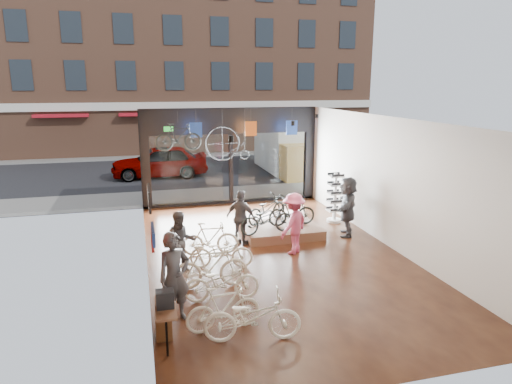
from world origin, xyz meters
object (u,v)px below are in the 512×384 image
object	(u,v)px
floor_bike_0	(252,317)
floor_bike_5	(210,239)
customer_3	(294,223)
box_truck	(291,150)
floor_bike_3	(211,266)
display_bike_right	(267,209)
display_platform	(280,230)
floor_bike_4	(221,252)
customer_2	(241,218)
street_car	(160,161)
display_bike_left	(267,219)
hung_bike	(178,137)
floor_bike_1	(223,308)
customer_0	(174,277)
penny_farthing	(230,145)
sunglasses_rack	(335,198)
customer_1	(181,242)
display_bike_mid	(292,211)
customer_5	(347,206)
floor_bike_2	(222,282)

from	to	relation	value
floor_bike_0	floor_bike_5	size ratio (longest dim) A/B	1.16
customer_3	box_truck	bearing A→B (deg)	-148.18
floor_bike_3	display_bike_right	bearing A→B (deg)	-31.16
customer_3	display_platform	bearing A→B (deg)	-134.26
floor_bike_4	customer_3	size ratio (longest dim) A/B	0.94
customer_2	street_car	bearing A→B (deg)	-39.76
floor_bike_5	display_bike_left	size ratio (longest dim) A/B	0.91
customer_2	hung_bike	bearing A→B (deg)	-24.00
floor_bike_1	floor_bike_3	distance (m)	1.94
box_truck	floor_bike_3	bearing A→B (deg)	-116.43
floor_bike_1	customer_0	world-z (taller)	customer_0
floor_bike_0	display_platform	xyz separation A→B (m)	(2.37, 5.74, -0.33)
customer_2	penny_farthing	bearing A→B (deg)	-55.94
sunglasses_rack	customer_0	bearing A→B (deg)	-138.53
customer_1	display_bike_mid	bearing A→B (deg)	22.94
box_truck	sunglasses_rack	size ratio (longest dim) A/B	3.86
floor_bike_3	customer_3	distance (m)	3.14
floor_bike_1	floor_bike_5	size ratio (longest dim) A/B	0.96
floor_bike_3	penny_farthing	distance (m)	7.18
street_car	penny_farthing	distance (m)	7.57
box_truck	display_bike_left	size ratio (longest dim) A/B	3.89
floor_bike_0	customer_3	bearing A→B (deg)	-19.28
display_bike_right	customer_3	xyz separation A→B (m)	(0.18, -2.12, 0.13)
floor_bike_0	floor_bike_1	size ratio (longest dim) A/B	1.21
display_platform	display_bike_left	bearing A→B (deg)	-136.53
display_bike_mid	sunglasses_rack	size ratio (longest dim) A/B	0.88
floor_bike_1	customer_3	world-z (taller)	customer_3
floor_bike_4	display_bike_mid	bearing A→B (deg)	-40.23
customer_5	street_car	bearing A→B (deg)	-127.65
floor_bike_2	customer_2	world-z (taller)	customer_2
street_car	box_truck	size ratio (longest dim) A/B	0.72
floor_bike_5	sunglasses_rack	xyz separation A→B (m)	(4.69, 2.04, 0.40)
street_car	floor_bike_5	world-z (taller)	street_car
display_bike_right	customer_1	xyz separation A→B (m)	(-3.03, -2.68, 0.06)
street_car	sunglasses_rack	distance (m)	10.97
floor_bike_1	customer_0	size ratio (longest dim) A/B	0.81
penny_farthing	box_truck	bearing A→B (deg)	53.32
floor_bike_2	customer_0	bearing A→B (deg)	123.27
box_truck	display_bike_left	world-z (taller)	box_truck
hung_bike	floor_bike_4	bearing A→B (deg)	-173.18
floor_bike_2	floor_bike_3	size ratio (longest dim) A/B	0.95
floor_bike_3	floor_bike_0	bearing A→B (deg)	-169.43
display_platform	customer_0	bearing A→B (deg)	-128.81
customer_1	floor_bike_2	bearing A→B (deg)	-75.71
floor_bike_4	customer_3	distance (m)	2.29
customer_3	customer_5	size ratio (longest dim) A/B	0.92
street_car	display_bike_left	distance (m)	11.31
floor_bike_2	display_bike_mid	size ratio (longest dim) A/B	1.10
display_bike_left	sunglasses_rack	size ratio (longest dim) A/B	0.99
floor_bike_0	floor_bike_2	size ratio (longest dim) A/B	1.09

